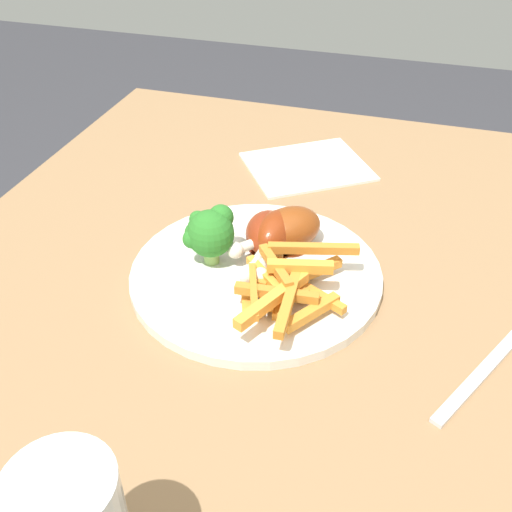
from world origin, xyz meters
name	(u,v)px	position (x,y,z in m)	size (l,w,h in m)	color
dining_table	(273,385)	(0.00, 0.00, 0.61)	(1.11, 0.86, 0.70)	#8E6B47
dinner_plate	(256,274)	(0.07, 0.04, 0.71)	(0.28, 0.28, 0.01)	white
broccoli_floret_front	(208,232)	(0.07, 0.10, 0.76)	(0.06, 0.06, 0.07)	#8FBD5F
carrot_fries_pile	(283,285)	(0.03, 0.00, 0.74)	(0.15, 0.12, 0.04)	orange
chicken_drumstick_near	(273,236)	(0.11, 0.03, 0.74)	(0.13, 0.05, 0.05)	#5C1B09
chicken_drumstick_far	(268,235)	(0.11, 0.04, 0.74)	(0.13, 0.06, 0.04)	#5D1A0C
chicken_drumstick_extra	(287,229)	(0.12, 0.02, 0.74)	(0.12, 0.11, 0.05)	#5E240C
fork	(488,365)	(0.00, -0.21, 0.71)	(0.19, 0.01, 0.01)	silver
napkin	(307,166)	(0.34, 0.04, 0.71)	(0.17, 0.14, 0.00)	white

